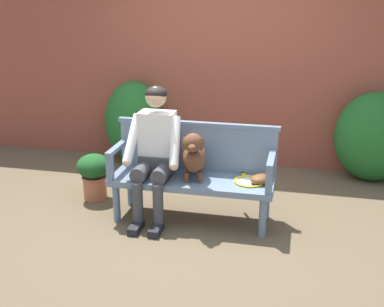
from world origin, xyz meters
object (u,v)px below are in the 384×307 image
object	(u,v)px
garden_bench	(192,184)
potted_plant	(94,173)
dog_on_bench	(194,155)
tennis_racket	(248,180)
baseball_glove	(261,179)
person_seated	(155,149)

from	to	relation	value
garden_bench	potted_plant	bearing A→B (deg)	167.29
dog_on_bench	tennis_racket	distance (m)	0.57
garden_bench	baseball_glove	world-z (taller)	baseball_glove
garden_bench	tennis_racket	world-z (taller)	tennis_racket
potted_plant	dog_on_bench	bearing A→B (deg)	-14.39
person_seated	baseball_glove	xyz separation A→B (m)	(1.02, 0.02, -0.23)
dog_on_bench	tennis_racket	size ratio (longest dim) A/B	0.87
tennis_racket	potted_plant	bearing A→B (deg)	172.54
dog_on_bench	potted_plant	world-z (taller)	dog_on_bench
garden_bench	tennis_racket	xyz separation A→B (m)	(0.54, 0.04, 0.07)
person_seated	garden_bench	bearing A→B (deg)	2.41
garden_bench	potted_plant	distance (m)	1.17
garden_bench	dog_on_bench	distance (m)	0.31
tennis_racket	potted_plant	size ratio (longest dim) A/B	1.13
garden_bench	tennis_racket	size ratio (longest dim) A/B	2.76
garden_bench	person_seated	distance (m)	0.49
person_seated	tennis_racket	bearing A→B (deg)	3.34
baseball_glove	potted_plant	size ratio (longest dim) A/B	0.43
garden_bench	baseball_glove	size ratio (longest dim) A/B	7.18
tennis_racket	baseball_glove	world-z (taller)	baseball_glove
person_seated	dog_on_bench	xyz separation A→B (m)	(0.39, -0.03, -0.03)
baseball_glove	garden_bench	bearing A→B (deg)	142.65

